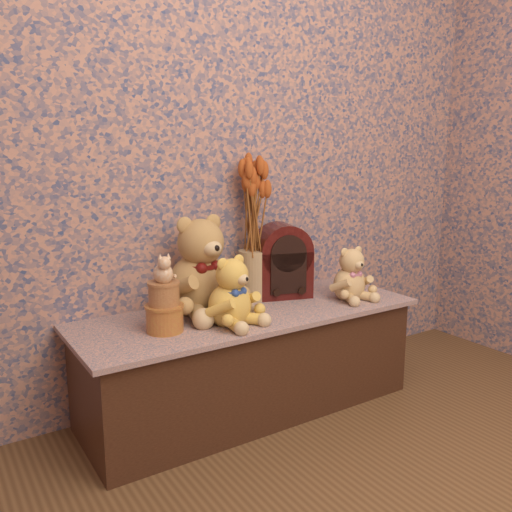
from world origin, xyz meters
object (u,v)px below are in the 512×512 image
Objects in this scene: ceramic_vase at (254,275)px; cat_figurine at (163,267)px; teddy_large at (199,261)px; biscuit_tin_lower at (165,319)px; cathedral_radio at (282,260)px; teddy_medium at (230,288)px; teddy_small at (350,271)px.

cat_figurine is (-0.50, -0.19, 0.13)m from ceramic_vase.
ceramic_vase is (0.29, 0.04, -0.10)m from teddy_large.
cat_figurine is (0.00, 0.00, 0.19)m from biscuit_tin_lower.
cathedral_radio is 1.50× the size of ceramic_vase.
teddy_medium is 0.35m from ceramic_vase.
biscuit_tin_lower is at bearing 150.91° from teddy_medium.
cathedral_radio is (-0.22, 0.20, 0.04)m from teddy_small.
ceramic_vase is (-0.14, 0.02, -0.06)m from cathedral_radio.
ceramic_vase is at bearing 20.29° from biscuit_tin_lower.
teddy_medium is 0.46m from cathedral_radio.
teddy_small is 0.76× the size of cathedral_radio.
teddy_large is 0.31m from biscuit_tin_lower.
biscuit_tin_lower is at bearing 179.41° from teddy_small.
cat_figurine is at bearing -159.71° from ceramic_vase.
teddy_medium is at bearing -1.59° from cat_figurine.
teddy_small is 0.43m from ceramic_vase.
ceramic_vase is 0.54m from biscuit_tin_lower.
cat_figurine is (-0.24, 0.05, 0.10)m from teddy_medium.
biscuit_tin_lower is at bearing -159.71° from ceramic_vase.
ceramic_vase is at bearing 30.73° from cat_figurine.
teddy_medium is at bearing -12.02° from biscuit_tin_lower.
teddy_medium is at bearing -87.31° from teddy_large.
teddy_small is at bearing -31.56° from ceramic_vase.
cat_figurine is at bearing -148.33° from cathedral_radio.
teddy_small is 1.86× the size of biscuit_tin_lower.
cathedral_radio is at bearing -7.43° from ceramic_vase.
biscuit_tin_lower is (-0.24, 0.05, -0.09)m from teddy_medium.
teddy_large is at bearing 33.83° from biscuit_tin_lower.
teddy_small is 0.87m from cat_figurine.
cat_figurine reaches higher than teddy_small.
teddy_small is at bearing -2.44° from biscuit_tin_lower.
cathedral_radio is at bearing 11.70° from teddy_medium.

